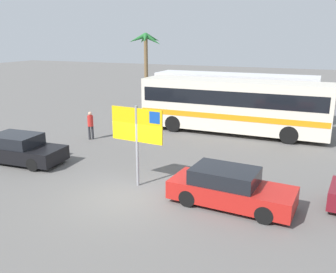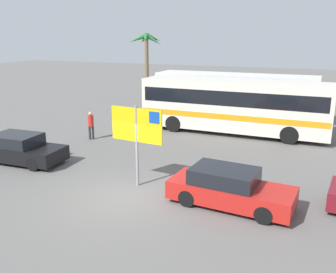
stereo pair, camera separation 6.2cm
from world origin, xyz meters
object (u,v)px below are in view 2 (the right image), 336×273
at_px(bus_rear_coach, 234,94).
at_px(pedestrian_crossing_lot, 91,123).
at_px(ferry_sign, 138,128).
at_px(car_red, 229,188).
at_px(bus_front_coach, 234,104).
at_px(car_black, 20,149).

relative_size(bus_rear_coach, pedestrian_crossing_lot, 6.87).
bearing_deg(ferry_sign, bus_rear_coach, 91.90).
bearing_deg(car_red, bus_rear_coach, 107.03).
height_order(bus_front_coach, ferry_sign, ferry_sign).
xyz_separation_m(ferry_sign, pedestrian_crossing_lot, (-5.58, 4.86, -1.39)).
bearing_deg(car_black, bus_front_coach, 46.41).
bearing_deg(pedestrian_crossing_lot, bus_front_coach, 78.90).
height_order(car_black, pedestrian_crossing_lot, pedestrian_crossing_lot).
xyz_separation_m(bus_rear_coach, pedestrian_crossing_lot, (-6.22, -8.29, -0.85)).
bearing_deg(bus_rear_coach, pedestrian_crossing_lot, -126.88).
distance_m(bus_front_coach, bus_rear_coach, 3.77).
xyz_separation_m(bus_rear_coach, ferry_sign, (-0.63, -13.15, 0.54)).
height_order(bus_front_coach, car_red, bus_front_coach).
distance_m(bus_front_coach, car_red, 10.10).
bearing_deg(ferry_sign, car_red, -0.19).
height_order(ferry_sign, pedestrian_crossing_lot, ferry_sign).
relative_size(ferry_sign, car_black, 0.77).
relative_size(bus_front_coach, car_black, 2.63).
xyz_separation_m(bus_rear_coach, car_black, (-6.99, -12.85, -1.15)).
bearing_deg(bus_front_coach, bus_rear_coach, 102.59).
xyz_separation_m(car_red, pedestrian_crossing_lot, (-9.26, 5.17, 0.30)).
bearing_deg(ferry_sign, car_black, -178.09).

